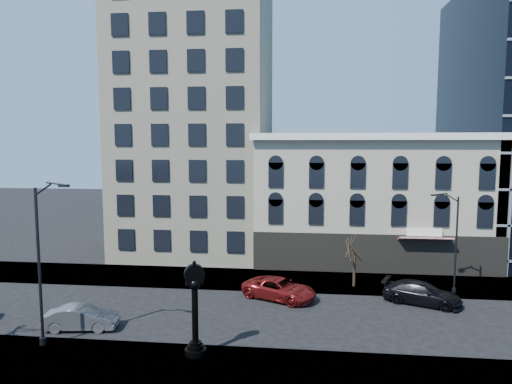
# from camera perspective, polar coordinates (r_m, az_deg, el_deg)

# --- Properties ---
(ground) EXTENTS (160.00, 160.00, 0.00)m
(ground) POSITION_cam_1_polar(r_m,az_deg,el_deg) (32.32, -4.46, -14.99)
(ground) COLOR black
(ground) RESTS_ON ground
(sidewalk_far) EXTENTS (160.00, 6.00, 0.12)m
(sidewalk_far) POSITION_cam_1_polar(r_m,az_deg,el_deg) (39.76, -2.27, -10.79)
(sidewalk_far) COLOR gray
(sidewalk_far) RESTS_ON ground
(sidewalk_near) EXTENTS (160.00, 6.00, 0.12)m
(sidewalk_near) POSITION_cam_1_polar(r_m,az_deg,el_deg) (25.17, -8.10, -21.33)
(sidewalk_near) COLOR gray
(sidewalk_near) RESTS_ON ground
(cream_tower) EXTENTS (15.90, 15.40, 42.50)m
(cream_tower) POSITION_cam_1_polar(r_m,az_deg,el_deg) (50.48, -7.57, 14.86)
(cream_tower) COLOR beige
(cream_tower) RESTS_ON ground
(victorian_row) EXTENTS (22.60, 11.19, 12.50)m
(victorian_row) POSITION_cam_1_polar(r_m,az_deg,el_deg) (46.27, 14.07, -1.03)
(victorian_row) COLOR #A39E86
(victorian_row) RESTS_ON ground
(street_clock) EXTENTS (1.19, 1.19, 5.25)m
(street_clock) POSITION_cam_1_polar(r_m,az_deg,el_deg) (25.80, -7.63, -14.69)
(street_clock) COLOR black
(street_clock) RESTS_ON sidewalk_near
(street_lamp_near) EXTENTS (2.47, 0.70, 9.60)m
(street_lamp_near) POSITION_cam_1_polar(r_m,az_deg,el_deg) (27.78, -24.64, -3.29)
(street_lamp_near) COLOR black
(street_lamp_near) RESTS_ON sidewalk_near
(street_lamp_far) EXTENTS (2.03, 0.60, 7.91)m
(street_lamp_far) POSITION_cam_1_polar(r_m,az_deg,el_deg) (37.67, 23.10, -2.82)
(street_lamp_far) COLOR black
(street_lamp_far) RESTS_ON sidewalk_far
(bare_tree_far) EXTENTS (2.62, 2.62, 4.50)m
(bare_tree_far) POSITION_cam_1_polar(r_m,az_deg,el_deg) (37.60, 12.25, -6.48)
(bare_tree_far) COLOR black
(bare_tree_far) RESTS_ON sidewalk_far
(car_near_b) EXTENTS (4.67, 2.18, 1.48)m
(car_near_b) POSITION_cam_1_polar(r_m,az_deg,el_deg) (31.59, -21.02, -14.46)
(car_near_b) COLOR #595B60
(car_near_b) RESTS_ON ground
(car_far_a) EXTENTS (6.15, 4.69, 1.55)m
(car_far_a) POSITION_cam_1_polar(r_m,az_deg,el_deg) (34.90, 2.94, -12.00)
(car_far_a) COLOR maroon
(car_far_a) RESTS_ON ground
(car_far_b) EXTENTS (5.94, 4.15, 1.60)m
(car_far_b) POSITION_cam_1_polar(r_m,az_deg,el_deg) (35.97, 20.00, -11.78)
(car_far_b) COLOR black
(car_far_b) RESTS_ON ground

